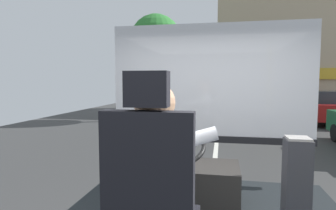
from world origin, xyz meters
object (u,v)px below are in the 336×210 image
at_px(bus_driver, 158,169).
at_px(parked_car_blue, 289,101).
at_px(steering_console, 183,182).
at_px(driver_seat, 152,207).
at_px(fare_box, 297,180).
at_px(parked_car_red, 326,107).
at_px(parked_car_silver, 278,96).

relative_size(bus_driver, parked_car_blue, 0.18).
relative_size(steering_console, parked_car_blue, 0.25).
bearing_deg(driver_seat, fare_box, 47.32).
height_order(steering_console, parked_car_blue, steering_console).
bearing_deg(bus_driver, fare_box, 43.76).
xyz_separation_m(parked_car_red, parked_car_silver, (0.00, 11.35, -0.12)).
height_order(bus_driver, fare_box, bus_driver).
relative_size(fare_box, parked_car_blue, 0.17).
relative_size(bus_driver, parked_car_silver, 0.19).
height_order(steering_console, fare_box, steering_console).
bearing_deg(fare_box, parked_car_silver, 80.01).
distance_m(fare_box, parked_car_silver, 22.82).
height_order(driver_seat, fare_box, driver_seat).
bearing_deg(driver_seat, parked_car_red, 67.85).
bearing_deg(parked_car_silver, steering_console, -102.59).
distance_m(fare_box, parked_car_blue, 16.54).
bearing_deg(parked_car_red, parked_car_silver, 89.99).
bearing_deg(bus_driver, steering_console, 90.00).
height_order(fare_box, parked_car_silver, fare_box).
distance_m(bus_driver, parked_car_silver, 23.99).
relative_size(driver_seat, steering_console, 1.17).
height_order(fare_box, parked_car_blue, fare_box).
distance_m(parked_car_red, parked_car_silver, 11.36).
relative_size(fare_box, parked_car_red, 0.19).
bearing_deg(parked_car_red, fare_box, -109.59).
xyz_separation_m(driver_seat, bus_driver, (0.00, 0.13, 0.18)).
relative_size(driver_seat, parked_car_blue, 0.29).
xyz_separation_m(bus_driver, parked_car_red, (4.98, 12.10, -0.60)).
distance_m(fare_box, parked_car_red, 11.81).
relative_size(steering_console, parked_car_silver, 0.26).
xyz_separation_m(fare_box, parked_car_silver, (3.96, 22.48, -0.38)).
bearing_deg(parked_car_blue, fare_box, -102.09).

